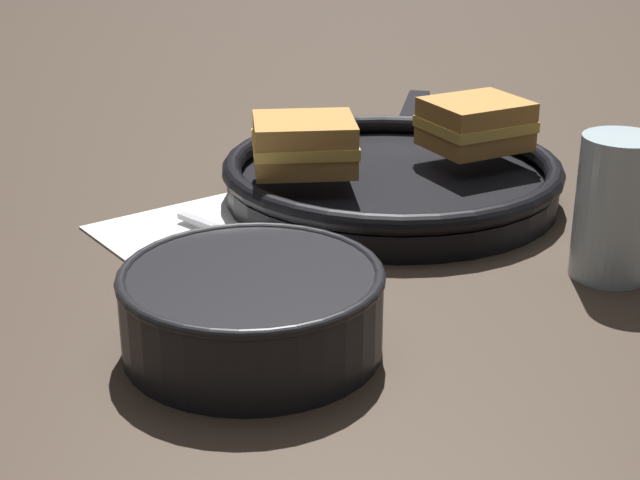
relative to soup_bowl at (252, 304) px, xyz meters
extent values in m
plane|color=#382B21|center=(-0.07, 0.10, -0.03)|extent=(4.00, 4.00, 0.00)
cube|color=white|center=(-0.16, 0.10, -0.03)|extent=(0.22, 0.20, 0.00)
cylinder|color=black|center=(0.00, 0.00, -0.01)|extent=(0.17, 0.17, 0.06)
cylinder|color=orange|center=(0.00, 0.00, 0.01)|extent=(0.15, 0.15, 0.01)
torus|color=black|center=(0.00, 0.00, 0.02)|extent=(0.18, 0.18, 0.01)
cube|color=#B7B7BC|center=(-0.17, 0.11, -0.03)|extent=(0.10, 0.01, 0.01)
ellipsoid|color=#B7B7BC|center=(-0.10, 0.11, -0.03)|extent=(0.05, 0.03, 0.01)
cylinder|color=black|center=(-0.13, 0.28, -0.02)|extent=(0.31, 0.31, 0.02)
torus|color=black|center=(-0.13, 0.28, 0.00)|extent=(0.32, 0.32, 0.02)
cube|color=black|center=(-0.26, 0.47, 0.00)|extent=(0.10, 0.13, 0.01)
cube|color=#B27A38|center=(-0.16, 0.20, 0.02)|extent=(0.12, 0.12, 0.02)
cube|color=gold|center=(-0.16, 0.20, 0.03)|extent=(0.12, 0.12, 0.01)
cube|color=#B27A38|center=(-0.16, 0.20, 0.05)|extent=(0.12, 0.12, 0.02)
cube|color=#B27A38|center=(-0.10, 0.37, 0.02)|extent=(0.10, 0.11, 0.02)
cube|color=gold|center=(-0.10, 0.37, 0.03)|extent=(0.10, 0.11, 0.01)
cube|color=#B27A38|center=(-0.10, 0.37, 0.05)|extent=(0.10, 0.11, 0.02)
cylinder|color=silver|center=(0.10, 0.28, 0.02)|extent=(0.06, 0.06, 0.11)
camera|label=1|loc=(0.45, -0.37, 0.28)|focal=55.00mm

